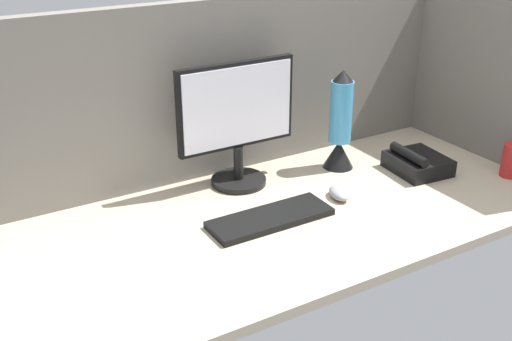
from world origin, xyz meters
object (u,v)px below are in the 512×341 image
Objects in this scene: monitor at (237,119)px; mouse at (339,193)px; desk_phone at (417,163)px; keyboard at (270,218)px; lava_lamp at (340,128)px; mug_red_plastic at (511,161)px.

monitor is 4.20× the size of mouse.
monitor is at bearing 157.64° from desk_phone.
desk_phone is at bearing 3.79° from keyboard.
keyboard is 1.07× the size of lava_lamp.
keyboard is at bearing -160.91° from mouse.
mouse is at bearing -49.91° from monitor.
mouse is (26.24, 1.71, 0.70)cm from keyboard.
monitor is 64.29cm from desk_phone.
desk_phone is (-24.38, 18.53, -2.42)cm from mug_red_plastic.
keyboard is 61.43cm from desk_phone.
lava_lamp is 1.68× the size of desk_phone.
mouse is 61.63cm from mug_red_plastic.
mug_red_plastic is at bearing -27.30° from monitor.
desk_phone reaches higher than mouse.
lava_lamp reaches higher than mug_red_plastic.
mouse is 27.20cm from lava_lamp.
monitor is 1.09× the size of keyboard.
monitor is 3.60× the size of mug_red_plastic.
monitor is 1.17× the size of lava_lamp.
lava_lamp is at bearing 27.21° from keyboard.
lava_lamp reaches higher than mouse.
lava_lamp is (36.11, -6.59, -7.74)cm from monitor.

